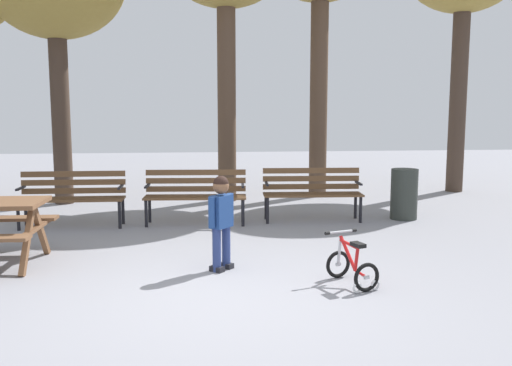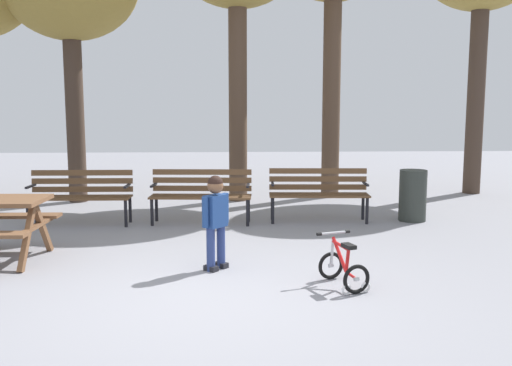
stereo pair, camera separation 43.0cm
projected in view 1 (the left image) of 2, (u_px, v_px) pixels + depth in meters
The scene contains 7 objects.
ground at pixel (215, 299), 5.46m from camera, with size 36.00×36.00×0.00m, color gray.
park_bench_far_left at pixel (72, 194), 8.72m from camera, with size 1.61×0.48×0.85m.
park_bench_left at pixel (196, 192), 8.93m from camera, with size 1.63×0.57×0.85m.
park_bench_right at pixel (312, 189), 9.19m from camera, with size 1.62×0.54×0.85m.
child_standing at pixel (221, 215), 6.34m from camera, with size 0.30×0.33×1.08m.
kids_bicycle at pixel (352, 266), 5.86m from camera, with size 0.50×0.63×0.54m.
trash_bin at pixel (404, 194), 9.31m from camera, with size 0.44×0.44×0.84m, color #2D332D.
Camera 1 is at (-0.17, -5.27, 1.85)m, focal length 39.44 mm.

